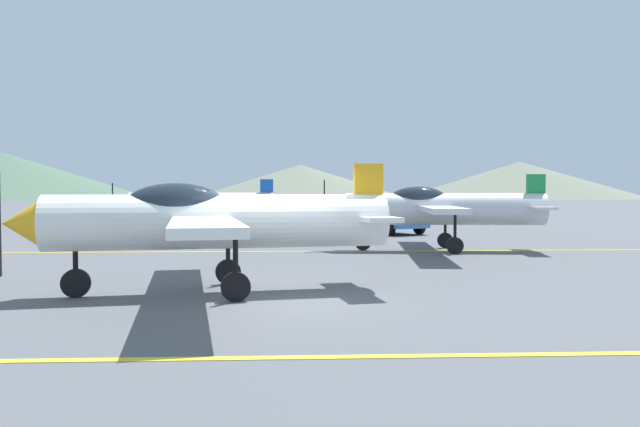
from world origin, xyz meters
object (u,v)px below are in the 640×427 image
at_px(airplane_mid, 436,208).
at_px(car_sedan, 385,215).
at_px(airplane_near, 206,220).
at_px(airplane_far, 196,203).

xyz_separation_m(airplane_mid, car_sedan, (-0.37, 8.67, -0.59)).
bearing_deg(airplane_near, airplane_far, 99.41).
bearing_deg(car_sedan, airplane_near, -109.73).
height_order(airplane_mid, airplane_far, same).
relative_size(airplane_mid, car_sedan, 1.85).
height_order(airplane_near, airplane_mid, same).
height_order(airplane_mid, car_sedan, airplane_mid).
relative_size(airplane_near, airplane_mid, 1.00).
bearing_deg(airplane_near, car_sedan, 70.27).
bearing_deg(airplane_mid, airplane_far, 137.51).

